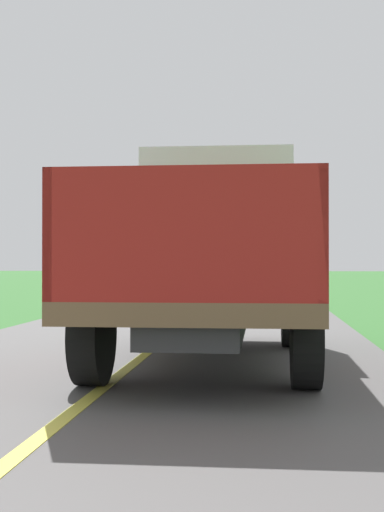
% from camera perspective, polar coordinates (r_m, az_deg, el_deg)
% --- Properties ---
extents(banana_truck_near, '(2.38, 5.82, 2.80)m').
position_cam_1_polar(banana_truck_near, '(9.33, 1.87, 0.55)').
color(banana_truck_near, '#2D2D30').
rests_on(banana_truck_near, road_surface).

